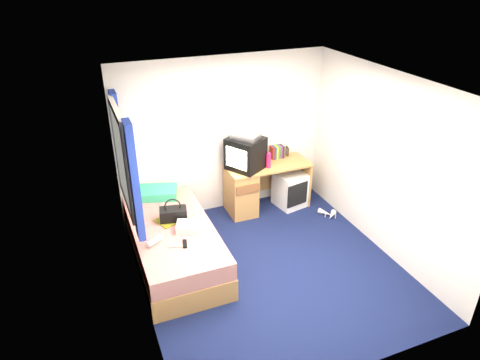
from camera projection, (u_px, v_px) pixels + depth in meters
name	position (u px, v px, depth m)	size (l,w,h in m)	color
ground	(270.00, 268.00, 5.53)	(3.40, 3.40, 0.00)	#0C1438
room_shell	(274.00, 167.00, 4.87)	(3.40, 3.40, 3.40)	white
bed	(174.00, 244.00, 5.54)	(1.01, 2.00, 0.54)	tan
pillow	(157.00, 193.00, 6.08)	(0.56, 0.36, 0.12)	#1B98B3
desk	(251.00, 187.00, 6.64)	(1.30, 0.55, 0.75)	tan
storage_cube	(290.00, 189.00, 6.84)	(0.44, 0.44, 0.55)	white
crt_tv	(245.00, 153.00, 6.34)	(0.64, 0.65, 0.48)	black
vcr	(246.00, 136.00, 6.22)	(0.39, 0.28, 0.07)	silver
book_row	(277.00, 152.00, 6.74)	(0.20, 0.13, 0.20)	maroon
picture_frame	(287.00, 151.00, 6.85)	(0.02, 0.12, 0.14)	#332311
pink_water_bottle	(269.00, 161.00, 6.42)	(0.07, 0.07, 0.22)	#D61E54
aerosol_can	(259.00, 159.00, 6.53)	(0.05, 0.05, 0.18)	white
handbag	(173.00, 214.00, 5.51)	(0.38, 0.26, 0.32)	black
towel	(188.00, 227.00, 5.33)	(0.29, 0.24, 0.10)	silver
magazine	(166.00, 221.00, 5.51)	(0.21, 0.28, 0.01)	yellow
water_bottle	(154.00, 241.00, 5.08)	(0.07, 0.07, 0.20)	silver
colour_swatch_fan	(178.00, 246.00, 5.05)	(0.22, 0.06, 0.01)	gold
remote_control	(185.00, 244.00, 5.08)	(0.05, 0.16, 0.02)	black
window_assembly	(125.00, 160.00, 5.11)	(0.11, 1.42, 1.40)	silver
white_heels	(328.00, 214.00, 6.63)	(0.26, 0.32, 0.09)	silver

